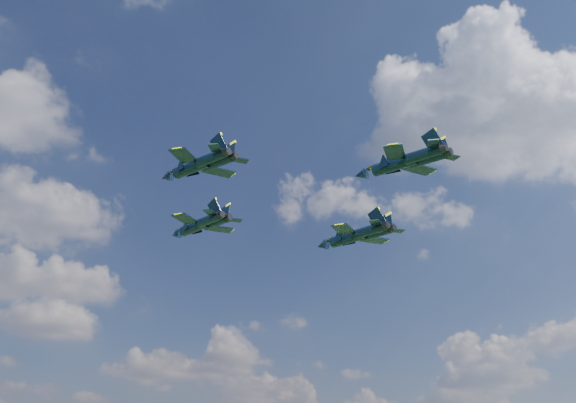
# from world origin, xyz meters

# --- Properties ---
(jet_lead) EXTENTS (12.04, 16.17, 3.80)m
(jet_lead) POSITION_xyz_m (-0.56, 22.32, 63.27)
(jet_lead) COLOR black
(jet_left) EXTENTS (10.43, 14.47, 3.43)m
(jet_left) POSITION_xyz_m (-10.66, -0.84, 62.87)
(jet_left) COLOR black
(jet_right) EXTENTS (13.39, 17.98, 4.23)m
(jet_right) POSITION_xyz_m (24.50, 12.44, 62.68)
(jet_right) COLOR black
(jet_slot) EXTENTS (10.79, 14.96, 3.54)m
(jet_slot) POSITION_xyz_m (12.29, -15.46, 62.80)
(jet_slot) COLOR black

